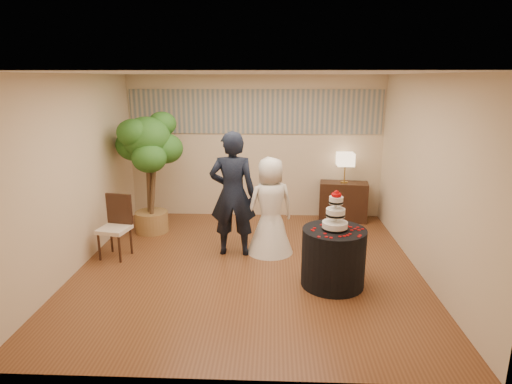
{
  "coord_description": "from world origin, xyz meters",
  "views": [
    {
      "loc": [
        0.36,
        -5.9,
        2.75
      ],
      "look_at": [
        0.1,
        0.4,
        1.05
      ],
      "focal_mm": 30.0,
      "sensor_mm": 36.0,
      "label": 1
    }
  ],
  "objects_px": {
    "wedding_cake": "(336,210)",
    "table_lamp": "(345,168)",
    "cake_table": "(333,257)",
    "side_chair": "(114,227)",
    "bride": "(270,206)",
    "groom": "(233,194)",
    "ficus_tree": "(149,173)",
    "console": "(343,201)"
  },
  "relations": [
    {
      "from": "console",
      "to": "ficus_tree",
      "type": "xyz_separation_m",
      "value": [
        -3.6,
        -0.8,
        0.72
      ]
    },
    {
      "from": "table_lamp",
      "to": "ficus_tree",
      "type": "bearing_deg",
      "value": -167.42
    },
    {
      "from": "side_chair",
      "to": "ficus_tree",
      "type": "bearing_deg",
      "value": 88.68
    },
    {
      "from": "cake_table",
      "to": "ficus_tree",
      "type": "xyz_separation_m",
      "value": [
        -3.04,
        1.96,
        0.71
      ]
    },
    {
      "from": "bride",
      "to": "ficus_tree",
      "type": "xyz_separation_m",
      "value": [
        -2.17,
        0.86,
        0.32
      ]
    },
    {
      "from": "side_chair",
      "to": "groom",
      "type": "bearing_deg",
      "value": 17.9
    },
    {
      "from": "cake_table",
      "to": "bride",
      "type": "bearing_deg",
      "value": 127.98
    },
    {
      "from": "groom",
      "to": "ficus_tree",
      "type": "xyz_separation_m",
      "value": [
        -1.59,
        0.94,
        0.12
      ]
    },
    {
      "from": "table_lamp",
      "to": "ficus_tree",
      "type": "distance_m",
      "value": 3.68
    },
    {
      "from": "ficus_tree",
      "to": "table_lamp",
      "type": "bearing_deg",
      "value": 12.58
    },
    {
      "from": "cake_table",
      "to": "groom",
      "type": "bearing_deg",
      "value": 144.83
    },
    {
      "from": "bride",
      "to": "ficus_tree",
      "type": "distance_m",
      "value": 2.36
    },
    {
      "from": "wedding_cake",
      "to": "table_lamp",
      "type": "distance_m",
      "value": 2.82
    },
    {
      "from": "bride",
      "to": "wedding_cake",
      "type": "relative_size",
      "value": 2.91
    },
    {
      "from": "wedding_cake",
      "to": "side_chair",
      "type": "height_order",
      "value": "wedding_cake"
    },
    {
      "from": "wedding_cake",
      "to": "console",
      "type": "xyz_separation_m",
      "value": [
        0.56,
        2.76,
        -0.68
      ]
    },
    {
      "from": "groom",
      "to": "bride",
      "type": "relative_size",
      "value": 1.26
    },
    {
      "from": "groom",
      "to": "side_chair",
      "type": "bearing_deg",
      "value": 7.35
    },
    {
      "from": "table_lamp",
      "to": "side_chair",
      "type": "distance_m",
      "value": 4.36
    },
    {
      "from": "cake_table",
      "to": "side_chair",
      "type": "distance_m",
      "value": 3.38
    },
    {
      "from": "groom",
      "to": "console",
      "type": "relative_size",
      "value": 2.15
    },
    {
      "from": "groom",
      "to": "wedding_cake",
      "type": "relative_size",
      "value": 3.68
    },
    {
      "from": "ficus_tree",
      "to": "side_chair",
      "type": "bearing_deg",
      "value": -102.15
    },
    {
      "from": "cake_table",
      "to": "ficus_tree",
      "type": "bearing_deg",
      "value": 147.15
    },
    {
      "from": "bride",
      "to": "table_lamp",
      "type": "height_order",
      "value": "bride"
    },
    {
      "from": "groom",
      "to": "console",
      "type": "xyz_separation_m",
      "value": [
        2.01,
        1.74,
        -0.6
      ]
    },
    {
      "from": "bride",
      "to": "ficus_tree",
      "type": "relative_size",
      "value": 0.71
    },
    {
      "from": "table_lamp",
      "to": "ficus_tree",
      "type": "height_order",
      "value": "ficus_tree"
    },
    {
      "from": "table_lamp",
      "to": "bride",
      "type": "bearing_deg",
      "value": -130.62
    },
    {
      "from": "cake_table",
      "to": "console",
      "type": "bearing_deg",
      "value": 78.53
    },
    {
      "from": "groom",
      "to": "side_chair",
      "type": "relative_size",
      "value": 2.01
    },
    {
      "from": "cake_table",
      "to": "side_chair",
      "type": "relative_size",
      "value": 0.87
    },
    {
      "from": "bride",
      "to": "cake_table",
      "type": "height_order",
      "value": "bride"
    },
    {
      "from": "wedding_cake",
      "to": "side_chair",
      "type": "distance_m",
      "value": 3.43
    },
    {
      "from": "wedding_cake",
      "to": "table_lamp",
      "type": "height_order",
      "value": "table_lamp"
    },
    {
      "from": "cake_table",
      "to": "wedding_cake",
      "type": "relative_size",
      "value": 1.59
    },
    {
      "from": "table_lamp",
      "to": "side_chair",
      "type": "height_order",
      "value": "table_lamp"
    },
    {
      "from": "table_lamp",
      "to": "side_chair",
      "type": "bearing_deg",
      "value": -152.89
    },
    {
      "from": "bride",
      "to": "side_chair",
      "type": "height_order",
      "value": "bride"
    },
    {
      "from": "groom",
      "to": "cake_table",
      "type": "height_order",
      "value": "groom"
    },
    {
      "from": "cake_table",
      "to": "table_lamp",
      "type": "xyz_separation_m",
      "value": [
        0.56,
        2.76,
        0.66
      ]
    },
    {
      "from": "cake_table",
      "to": "console",
      "type": "xyz_separation_m",
      "value": [
        0.56,
        2.76,
        -0.02
      ]
    }
  ]
}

